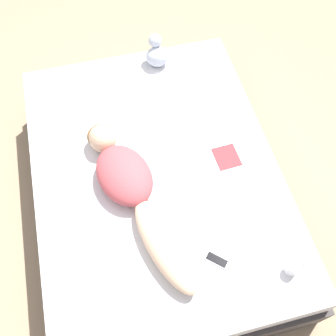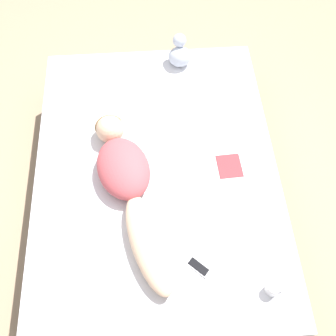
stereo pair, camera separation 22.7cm
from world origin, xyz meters
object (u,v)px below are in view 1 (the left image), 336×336
object	(u,v)px
person	(133,189)
coffee_mug	(293,268)
open_magazine	(210,162)
cell_phone	(217,260)

from	to	relation	value
person	coffee_mug	xyz separation A→B (m)	(0.79, -0.70, -0.04)
person	coffee_mug	world-z (taller)	person
open_magazine	coffee_mug	world-z (taller)	coffee_mug
person	open_magazine	distance (m)	0.57
person	coffee_mug	distance (m)	1.05
open_magazine	coffee_mug	bearing A→B (deg)	-76.47
person	open_magazine	bearing A→B (deg)	-3.32
cell_phone	person	bearing A→B (deg)	78.50
coffee_mug	cell_phone	bearing A→B (deg)	158.26
open_magazine	cell_phone	distance (m)	0.68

